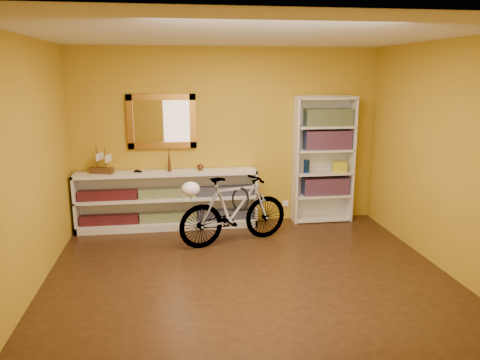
{
  "coord_description": "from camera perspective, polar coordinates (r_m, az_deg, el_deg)",
  "views": [
    {
      "loc": [
        -0.79,
        -4.74,
        2.23
      ],
      "look_at": [
        0.0,
        0.7,
        0.95
      ],
      "focal_mm": 34.52,
      "sensor_mm": 36.0,
      "label": 1
    }
  ],
  "objects": [
    {
      "name": "back_wall",
      "position": [
        6.85,
        -1.57,
        5.3
      ],
      "size": [
        4.5,
        0.01,
        2.6
      ],
      "primitive_type": "cube",
      "color": "#B4891B",
      "rests_on": "ground"
    },
    {
      "name": "decorative_orb",
      "position": [
        6.7,
        -4.92,
        1.58
      ],
      "size": [
        0.09,
        0.09,
        0.09
      ],
      "primitive_type": "sphere",
      "color": "#50301B",
      "rests_on": "console_unit"
    },
    {
      "name": "right_wall",
      "position": [
        5.7,
        24.15,
        2.58
      ],
      "size": [
        0.01,
        4.0,
        2.6
      ],
      "primitive_type": "cube",
      "color": "#B4891B",
      "rests_on": "ground"
    },
    {
      "name": "ceiling",
      "position": [
        4.82,
        1.25,
        17.58
      ],
      "size": [
        4.5,
        4.0,
        0.01
      ],
      "primitive_type": "cube",
      "color": "silver",
      "rests_on": "ground"
    },
    {
      "name": "book_row_a",
      "position": [
        7.16,
        10.5,
        -0.73
      ],
      "size": [
        0.7,
        0.22,
        0.26
      ],
      "primitive_type": "cube",
      "color": "maroon",
      "rests_on": "bookcase"
    },
    {
      "name": "bronze_ornament",
      "position": [
        6.66,
        -8.75,
        2.53
      ],
      "size": [
        0.06,
        0.06,
        0.35
      ],
      "primitive_type": "cone",
      "color": "#50301B",
      "rests_on": "console_unit"
    },
    {
      "name": "gilt_mirror",
      "position": [
        6.74,
        -9.65,
        7.14
      ],
      "size": [
        0.98,
        0.06,
        0.78
      ],
      "primitive_type": "cube",
      "color": "brown",
      "rests_on": "back_wall"
    },
    {
      "name": "yellow_bag",
      "position": [
        7.12,
        12.23,
        1.59
      ],
      "size": [
        0.22,
        0.17,
        0.16
      ],
      "primitive_type": "cube",
      "rotation": [
        0.0,
        0.0,
        -0.18
      ],
      "color": "gold",
      "rests_on": "bookcase"
    },
    {
      "name": "cd_row_upper",
      "position": [
        6.75,
        -8.96,
        -1.6
      ],
      "size": [
        2.5,
        0.13,
        0.14
      ],
      "primitive_type": "cube",
      "color": "navy",
      "rests_on": "console_unit"
    },
    {
      "name": "floor",
      "position": [
        5.3,
        1.11,
        -11.85
      ],
      "size": [
        4.5,
        4.0,
        0.01
      ],
      "primitive_type": "cube",
      "color": "black",
      "rests_on": "ground"
    },
    {
      "name": "travel_mug",
      "position": [
        6.98,
        8.24,
        1.69
      ],
      "size": [
        0.09,
        0.09,
        0.2
      ],
      "primitive_type": "cylinder",
      "color": "navy",
      "rests_on": "bookcase"
    },
    {
      "name": "book_row_c",
      "position": [
        6.99,
        10.86,
        7.62
      ],
      "size": [
        0.7,
        0.22,
        0.25
      ],
      "primitive_type": "cube",
      "color": "navy",
      "rests_on": "bookcase"
    },
    {
      "name": "model_ship",
      "position": [
        6.73,
        -16.79,
        2.43
      ],
      "size": [
        0.35,
        0.21,
        0.39
      ],
      "primitive_type": null,
      "rotation": [
        0.0,
        0.0,
        -0.29
      ],
      "color": "#432912",
      "rests_on": "console_unit"
    },
    {
      "name": "cd_row_lower",
      "position": [
        6.85,
        -8.85,
        -4.55
      ],
      "size": [
        2.5,
        0.13,
        0.14
      ],
      "primitive_type": "cube",
      "color": "black",
      "rests_on": "console_unit"
    },
    {
      "name": "toy_car",
      "position": [
        6.72,
        -12.49,
        0.95
      ],
      "size": [
        0.0,
        0.0,
        0.0
      ],
      "primitive_type": "imported",
      "rotation": [
        0.0,
        0.0,
        1.43
      ],
      "color": "black",
      "rests_on": "console_unit"
    },
    {
      "name": "bicycle",
      "position": [
        6.11,
        -0.73,
        -3.71
      ],
      "size": [
        0.84,
        1.62,
        0.92
      ],
      "primitive_type": "imported",
      "rotation": [
        0.0,
        0.0,
        1.86
      ],
      "color": "silver",
      "rests_on": "floor"
    },
    {
      "name": "book_row_b",
      "position": [
        7.02,
        10.74,
        4.9
      ],
      "size": [
        0.7,
        0.22,
        0.28
      ],
      "primitive_type": "cube",
      "color": "maroon",
      "rests_on": "bookcase"
    },
    {
      "name": "bookcase",
      "position": [
        7.06,
        10.25,
        2.45
      ],
      "size": [
        0.9,
        0.3,
        1.9
      ],
      "primitive_type": null,
      "color": "silver",
      "rests_on": "floor"
    },
    {
      "name": "wall_socket",
      "position": [
        7.21,
        5.64,
        -2.9
      ],
      "size": [
        0.09,
        0.02,
        0.09
      ],
      "primitive_type": "cube",
      "color": "silver",
      "rests_on": "back_wall"
    },
    {
      "name": "helmet",
      "position": [
        5.81,
        -6.13,
        -1.1
      ],
      "size": [
        0.24,
        0.23,
        0.18
      ],
      "primitive_type": "ellipsoid",
      "color": "white",
      "rests_on": "bicycle"
    },
    {
      "name": "left_wall",
      "position": [
        5.05,
        -25.0,
        1.26
      ],
      "size": [
        0.01,
        4.0,
        2.6
      ],
      "primitive_type": "cube",
      "color": "#B4891B",
      "rests_on": "ground"
    },
    {
      "name": "u_lock",
      "position": [
        6.11,
        0.06,
        -2.36
      ],
      "size": [
        0.23,
        0.02,
        0.23
      ],
      "primitive_type": "torus",
      "rotation": [
        1.57,
        0.0,
        0.0
      ],
      "color": "black",
      "rests_on": "bicycle"
    },
    {
      "name": "console_unit",
      "position": [
        6.8,
        -8.92,
        -2.45
      ],
      "size": [
        2.6,
        0.35,
        0.85
      ],
      "primitive_type": null,
      "color": "silver",
      "rests_on": "floor"
    },
    {
      "name": "red_tin",
      "position": [
        6.94,
        8.79,
        7.29
      ],
      "size": [
        0.14,
        0.14,
        0.16
      ],
      "primitive_type": "cube",
      "rotation": [
        0.0,
        0.0,
        0.12
      ],
      "color": "maroon",
      "rests_on": "bookcase"
    }
  ]
}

